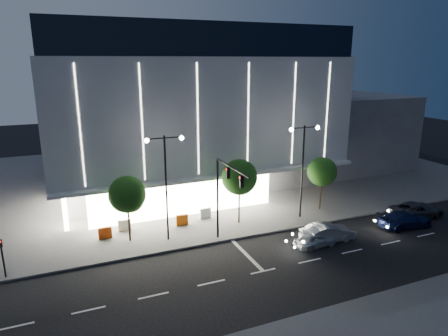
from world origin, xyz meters
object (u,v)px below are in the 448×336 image
object	(u,v)px
car_second	(328,233)
barrier_b	(124,225)
car_third	(405,220)
barrier_c	(182,220)
street_lamp_east	(303,158)
car_fourth	(417,210)
ped_signal_far	(2,254)
tree_left	(128,196)
car_lead	(315,240)
traffic_mast	(224,187)
barrier_a	(105,233)
barrier_d	(205,213)
street_lamp_west	(166,173)
tree_right	(322,173)
tree_mid	(240,179)

from	to	relation	value
car_second	barrier_b	size ratio (longest dim) A/B	4.24
car_third	barrier_c	xyz separation A→B (m)	(-18.61, 7.93, -0.09)
street_lamp_east	car_third	xyz separation A→B (m)	(7.56, -5.51, -5.22)
car_fourth	barrier_b	size ratio (longest dim) A/B	4.88
street_lamp_east	car_fourth	size ratio (longest dim) A/B	1.68
ped_signal_far	tree_left	distance (m)	9.61
car_lead	traffic_mast	bearing A→B (deg)	62.92
car_third	barrier_a	xyz separation A→B (m)	(-25.42, 7.71, -0.09)
tree_left	barrier_d	bearing A→B (deg)	16.01
traffic_mast	street_lamp_west	distance (m)	4.89
ped_signal_far	tree_right	distance (m)	28.21
car_third	barrier_d	bearing A→B (deg)	66.35
car_second	traffic_mast	bearing A→B (deg)	76.48
ped_signal_far	barrier_b	xyz separation A→B (m)	(8.92, 4.73, -1.24)
street_lamp_west	barrier_a	bearing A→B (deg)	155.62
tree_mid	tree_right	distance (m)	9.01
traffic_mast	barrier_c	bearing A→B (deg)	111.92
traffic_mast	car_second	xyz separation A→B (m)	(8.31, -2.51, -4.26)
tree_left	barrier_b	xyz separation A→B (m)	(-0.11, 2.20, -3.38)
street_lamp_west	ped_signal_far	xyz separation A→B (m)	(-12.00, -1.50, -4.07)
barrier_c	barrier_d	bearing A→B (deg)	18.76
car_third	car_fourth	distance (m)	3.25
barrier_a	ped_signal_far	bearing A→B (deg)	-155.19
street_lamp_east	car_second	world-z (taller)	street_lamp_east
barrier_d	barrier_a	bearing A→B (deg)	-178.94
street_lamp_west	barrier_a	world-z (taller)	street_lamp_west
barrier_a	car_lead	bearing A→B (deg)	-29.31
car_third	barrier_a	size ratio (longest dim) A/B	4.62
ped_signal_far	car_fourth	size ratio (longest dim) A/B	0.56
car_lead	barrier_d	world-z (taller)	car_lead
tree_mid	barrier_d	size ratio (longest dim) A/B	5.59
tree_left	car_fourth	size ratio (longest dim) A/B	1.07
ped_signal_far	car_third	world-z (taller)	ped_signal_far
car_fourth	barrier_d	world-z (taller)	car_fourth
barrier_b	barrier_d	world-z (taller)	same
barrier_d	ped_signal_far	bearing A→B (deg)	-168.98
tree_left	car_fourth	world-z (taller)	tree_left
tree_left	street_lamp_west	bearing A→B (deg)	-18.94
street_lamp_west	barrier_a	distance (m)	7.52
street_lamp_east	barrier_d	bearing A→B (deg)	159.70
traffic_mast	street_lamp_west	world-z (taller)	street_lamp_west
ped_signal_far	barrier_b	world-z (taller)	ped_signal_far
car_third	car_second	bearing A→B (deg)	92.34
car_third	barrier_d	distance (m)	18.28
car_lead	car_second	size ratio (longest dim) A/B	0.78
car_fourth	barrier_d	size ratio (longest dim) A/B	4.88
barrier_d	barrier_b	bearing A→B (deg)	174.70
traffic_mast	street_lamp_east	distance (m)	9.43
tree_right	car_fourth	world-z (taller)	tree_right
street_lamp_west	car_fourth	bearing A→B (deg)	-9.97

